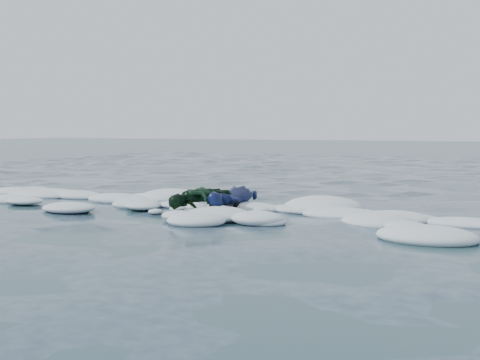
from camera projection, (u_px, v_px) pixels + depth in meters
The scene contains 4 objects.
ground at pixel (193, 222), 8.36m from camera, with size 120.00×120.00×0.00m, color #162C35.
foam_band at pixel (228, 213), 9.28m from camera, with size 12.00×3.10×0.30m, color white, non-canonical shape.
prone_woman_unit at pixel (231, 199), 9.50m from camera, with size 0.92×1.53×0.37m.
prone_child_unit at pixel (200, 201), 9.12m from camera, with size 0.88×1.18×0.41m.
Camera 1 is at (4.32, -7.09, 1.30)m, focal length 45.00 mm.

